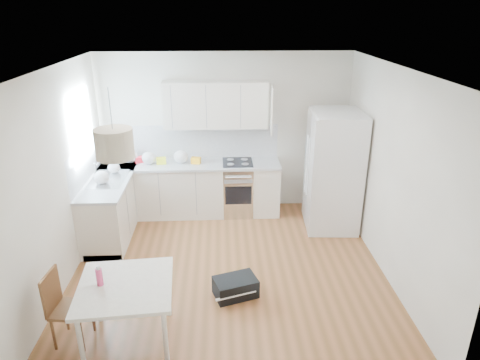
# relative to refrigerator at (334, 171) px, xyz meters

# --- Properties ---
(floor) EXTENTS (4.20, 4.20, 0.00)m
(floor) POSITION_rel_refrigerator_xyz_m (-1.71, -1.29, -0.94)
(floor) COLOR brown
(floor) RESTS_ON ground
(ceiling) EXTENTS (4.20, 4.20, 0.00)m
(ceiling) POSITION_rel_refrigerator_xyz_m (-1.71, -1.29, 1.76)
(ceiling) COLOR white
(ceiling) RESTS_ON wall_back
(wall_back) EXTENTS (4.20, 0.00, 4.20)m
(wall_back) POSITION_rel_refrigerator_xyz_m (-1.71, 0.81, 0.41)
(wall_back) COLOR beige
(wall_back) RESTS_ON floor
(wall_left) EXTENTS (0.00, 4.20, 4.20)m
(wall_left) POSITION_rel_refrigerator_xyz_m (-3.81, -1.29, 0.41)
(wall_left) COLOR beige
(wall_left) RESTS_ON floor
(wall_right) EXTENTS (0.00, 4.20, 4.20)m
(wall_right) POSITION_rel_refrigerator_xyz_m (0.39, -1.29, 0.41)
(wall_right) COLOR beige
(wall_right) RESTS_ON floor
(window_glassblock) EXTENTS (0.02, 1.00, 1.00)m
(window_glassblock) POSITION_rel_refrigerator_xyz_m (-3.80, -0.14, 0.81)
(window_glassblock) COLOR #BFE0F9
(window_glassblock) RESTS_ON wall_left
(cabinets_back) EXTENTS (3.00, 0.60, 0.88)m
(cabinets_back) POSITION_rel_refrigerator_xyz_m (-2.31, 0.51, -0.50)
(cabinets_back) COLOR silver
(cabinets_back) RESTS_ON floor
(cabinets_left) EXTENTS (0.60, 1.80, 0.88)m
(cabinets_left) POSITION_rel_refrigerator_xyz_m (-3.51, -0.09, -0.50)
(cabinets_left) COLOR silver
(cabinets_left) RESTS_ON floor
(counter_back) EXTENTS (3.02, 0.64, 0.04)m
(counter_back) POSITION_rel_refrigerator_xyz_m (-2.31, 0.51, -0.04)
(counter_back) COLOR #B7B9BC
(counter_back) RESTS_ON cabinets_back
(counter_left) EXTENTS (0.64, 1.82, 0.04)m
(counter_left) POSITION_rel_refrigerator_xyz_m (-3.51, -0.09, -0.04)
(counter_left) COLOR #B7B9BC
(counter_left) RESTS_ON cabinets_left
(backsplash_back) EXTENTS (3.00, 0.01, 0.58)m
(backsplash_back) POSITION_rel_refrigerator_xyz_m (-2.31, 0.80, 0.27)
(backsplash_back) COLOR white
(backsplash_back) RESTS_ON wall_back
(backsplash_left) EXTENTS (0.01, 1.80, 0.58)m
(backsplash_left) POSITION_rel_refrigerator_xyz_m (-3.81, -0.09, 0.27)
(backsplash_left) COLOR white
(backsplash_left) RESTS_ON wall_left
(upper_cabinets) EXTENTS (1.70, 0.32, 0.75)m
(upper_cabinets) POSITION_rel_refrigerator_xyz_m (-1.86, 0.65, 0.93)
(upper_cabinets) COLOR silver
(upper_cabinets) RESTS_ON wall_back
(range_oven) EXTENTS (0.50, 0.61, 0.88)m
(range_oven) POSITION_rel_refrigerator_xyz_m (-1.51, 0.51, -0.50)
(range_oven) COLOR silver
(range_oven) RESTS_ON floor
(sink) EXTENTS (0.50, 0.80, 0.16)m
(sink) POSITION_rel_refrigerator_xyz_m (-3.51, -0.14, -0.03)
(sink) COLOR silver
(sink) RESTS_ON counter_left
(refrigerator) EXTENTS (0.95, 1.00, 1.89)m
(refrigerator) POSITION_rel_refrigerator_xyz_m (0.00, 0.00, 0.00)
(refrigerator) COLOR white
(refrigerator) RESTS_ON floor
(dining_table) EXTENTS (1.01, 1.01, 0.74)m
(dining_table) POSITION_rel_refrigerator_xyz_m (-2.79, -2.60, -0.28)
(dining_table) COLOR beige
(dining_table) RESTS_ON floor
(dining_chair) EXTENTS (0.39, 0.39, 0.84)m
(dining_chair) POSITION_rel_refrigerator_xyz_m (-3.40, -2.53, -0.52)
(dining_chair) COLOR #4F2A17
(dining_chair) RESTS_ON floor
(drink_bottle) EXTENTS (0.09, 0.09, 0.23)m
(drink_bottle) POSITION_rel_refrigerator_xyz_m (-3.03, -2.58, -0.09)
(drink_bottle) COLOR #D73B6C
(drink_bottle) RESTS_ON dining_table
(gym_bag) EXTENTS (0.59, 0.48, 0.24)m
(gym_bag) POSITION_rel_refrigerator_xyz_m (-1.64, -1.83, -0.82)
(gym_bag) COLOR black
(gym_bag) RESTS_ON floor
(pendant_lamp) EXTENTS (0.38, 0.38, 0.28)m
(pendant_lamp) POSITION_rel_refrigerator_xyz_m (-2.78, -2.41, 1.24)
(pendant_lamp) COLOR beige
(pendant_lamp) RESTS_ON ceiling
(grocery_bag_a) EXTENTS (0.26, 0.22, 0.23)m
(grocery_bag_a) POSITION_rel_refrigerator_xyz_m (-3.31, 0.59, 0.09)
(grocery_bag_a) COLOR white
(grocery_bag_a) RESTS_ON counter_back
(grocery_bag_b) EXTENTS (0.23, 0.20, 0.21)m
(grocery_bag_b) POSITION_rel_refrigerator_xyz_m (-2.99, 0.51, 0.08)
(grocery_bag_b) COLOR white
(grocery_bag_b) RESTS_ON counter_back
(grocery_bag_c) EXTENTS (0.24, 0.20, 0.22)m
(grocery_bag_c) POSITION_rel_refrigerator_xyz_m (-2.46, 0.54, 0.08)
(grocery_bag_c) COLOR white
(grocery_bag_c) RESTS_ON counter_back
(grocery_bag_d) EXTENTS (0.19, 0.16, 0.17)m
(grocery_bag_d) POSITION_rel_refrigerator_xyz_m (-3.48, 0.11, 0.06)
(grocery_bag_d) COLOR white
(grocery_bag_d) RESTS_ON counter_back
(grocery_bag_e) EXTENTS (0.22, 0.19, 0.20)m
(grocery_bag_e) POSITION_rel_refrigerator_xyz_m (-3.56, -0.31, 0.08)
(grocery_bag_e) COLOR white
(grocery_bag_e) RESTS_ON counter_left
(snack_orange) EXTENTS (0.17, 0.13, 0.11)m
(snack_orange) POSITION_rel_refrigerator_xyz_m (-2.21, 0.50, 0.03)
(snack_orange) COLOR orange
(snack_orange) RESTS_ON counter_back
(snack_yellow) EXTENTS (0.17, 0.12, 0.11)m
(snack_yellow) POSITION_rel_refrigerator_xyz_m (-2.79, 0.51, 0.03)
(snack_yellow) COLOR #FDFF28
(snack_yellow) RESTS_ON counter_back
(snack_red) EXTENTS (0.17, 0.16, 0.10)m
(snack_red) POSITION_rel_refrigerator_xyz_m (-3.17, 0.59, 0.03)
(snack_red) COLOR red
(snack_red) RESTS_ON counter_back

